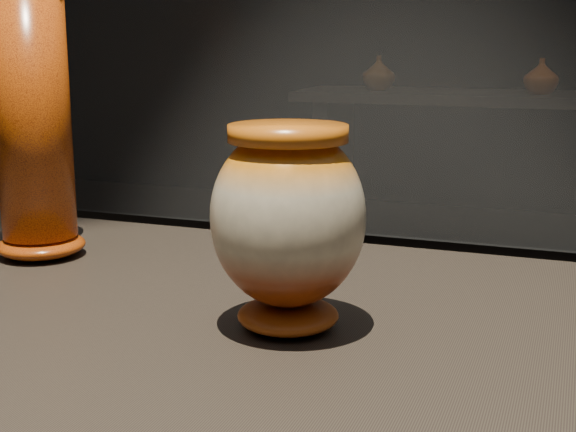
% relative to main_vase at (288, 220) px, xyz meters
% --- Properties ---
extents(main_vase, '(0.18, 0.18, 0.19)m').
position_rel_main_vase_xyz_m(main_vase, '(0.00, 0.00, 0.00)').
color(main_vase, maroon).
rests_on(main_vase, display_plinth).
extents(tall_vase, '(0.14, 0.14, 0.34)m').
position_rel_main_vase_xyz_m(tall_vase, '(-0.38, 0.13, 0.06)').
color(tall_vase, '#CC520D').
rests_on(tall_vase, display_plinth).
extents(back_shelf, '(2.00, 0.60, 0.90)m').
position_rel_main_vase_xyz_m(back_shelf, '(-0.16, 3.47, -0.37)').
color(back_shelf, black).
rests_on(back_shelf, ground).
extents(back_vase_left, '(0.24, 0.24, 0.17)m').
position_rel_main_vase_xyz_m(back_vase_left, '(-0.76, 3.42, -0.02)').
color(back_vase_left, '#925015').
rests_on(back_vase_left, back_shelf).
extents(back_vase_mid, '(0.23, 0.23, 0.17)m').
position_rel_main_vase_xyz_m(back_vase_mid, '(0.04, 3.41, -0.02)').
color(back_vase_mid, maroon).
rests_on(back_vase_mid, back_shelf).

